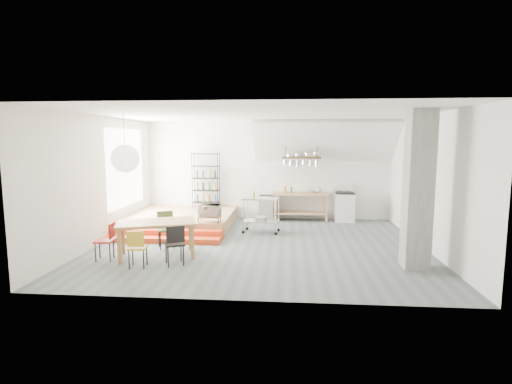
# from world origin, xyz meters

# --- Properties ---
(floor) EXTENTS (8.00, 8.00, 0.00)m
(floor) POSITION_xyz_m (0.00, 0.00, 0.00)
(floor) COLOR #535E60
(floor) RESTS_ON ground
(wall_back) EXTENTS (8.00, 0.04, 3.20)m
(wall_back) POSITION_xyz_m (0.00, 3.50, 1.60)
(wall_back) COLOR silver
(wall_back) RESTS_ON ground
(wall_left) EXTENTS (0.04, 7.00, 3.20)m
(wall_left) POSITION_xyz_m (-4.00, 0.00, 1.60)
(wall_left) COLOR silver
(wall_left) RESTS_ON ground
(wall_right) EXTENTS (0.04, 7.00, 3.20)m
(wall_right) POSITION_xyz_m (4.00, 0.00, 1.60)
(wall_right) COLOR silver
(wall_right) RESTS_ON ground
(ceiling) EXTENTS (8.00, 7.00, 0.02)m
(ceiling) POSITION_xyz_m (0.00, 0.00, 3.20)
(ceiling) COLOR white
(ceiling) RESTS_ON wall_back
(slope_ceiling) EXTENTS (4.40, 1.44, 1.32)m
(slope_ceiling) POSITION_xyz_m (1.80, 2.90, 2.55)
(slope_ceiling) COLOR white
(slope_ceiling) RESTS_ON wall_back
(window_pane) EXTENTS (0.02, 2.50, 2.20)m
(window_pane) POSITION_xyz_m (-3.98, 1.50, 1.80)
(window_pane) COLOR white
(window_pane) RESTS_ON wall_left
(platform) EXTENTS (3.00, 3.00, 0.40)m
(platform) POSITION_xyz_m (-2.50, 2.00, 0.20)
(platform) COLOR #986C4C
(platform) RESTS_ON ground
(step_lower) EXTENTS (3.00, 0.35, 0.13)m
(step_lower) POSITION_xyz_m (-2.50, 0.05, 0.07)
(step_lower) COLOR #EB441B
(step_lower) RESTS_ON ground
(step_upper) EXTENTS (3.00, 0.35, 0.27)m
(step_upper) POSITION_xyz_m (-2.50, 0.40, 0.13)
(step_upper) COLOR #EB441B
(step_upper) RESTS_ON ground
(concrete_column) EXTENTS (0.50, 0.50, 3.20)m
(concrete_column) POSITION_xyz_m (3.30, -1.50, 1.60)
(concrete_column) COLOR slate
(concrete_column) RESTS_ON ground
(kitchen_counter) EXTENTS (1.80, 0.60, 0.91)m
(kitchen_counter) POSITION_xyz_m (1.10, 3.15, 0.63)
(kitchen_counter) COLOR #986C4C
(kitchen_counter) RESTS_ON ground
(stove) EXTENTS (0.60, 0.60, 1.18)m
(stove) POSITION_xyz_m (2.50, 3.16, 0.48)
(stove) COLOR white
(stove) RESTS_ON ground
(pot_rack) EXTENTS (1.20, 0.50, 1.43)m
(pot_rack) POSITION_xyz_m (1.13, 2.92, 1.98)
(pot_rack) COLOR #3E2A19
(pot_rack) RESTS_ON ceiling
(wire_shelving) EXTENTS (0.88, 0.38, 1.80)m
(wire_shelving) POSITION_xyz_m (-2.00, 3.20, 1.33)
(wire_shelving) COLOR black
(wire_shelving) RESTS_ON platform
(microwave_shelf) EXTENTS (0.60, 0.40, 0.16)m
(microwave_shelf) POSITION_xyz_m (-1.40, 0.75, 0.55)
(microwave_shelf) COLOR #986C4C
(microwave_shelf) RESTS_ON platform
(paper_lantern) EXTENTS (0.60, 0.60, 0.60)m
(paper_lantern) POSITION_xyz_m (-2.78, -1.37, 2.20)
(paper_lantern) COLOR white
(paper_lantern) RESTS_ON ceiling
(dining_table) EXTENTS (1.90, 1.42, 0.80)m
(dining_table) POSITION_xyz_m (-2.21, -1.18, 0.72)
(dining_table) COLOR olive
(dining_table) RESTS_ON ground
(chair_mustard) EXTENTS (0.41, 0.41, 0.79)m
(chair_mustard) POSITION_xyz_m (-2.35, -2.01, 0.47)
(chair_mustard) COLOR gold
(chair_mustard) RESTS_ON ground
(chair_black) EXTENTS (0.52, 0.52, 0.86)m
(chair_black) POSITION_xyz_m (-1.62, -1.79, 0.51)
(chair_black) COLOR black
(chair_black) RESTS_ON ground
(chair_olive) EXTENTS (0.53, 0.53, 0.88)m
(chair_olive) POSITION_xyz_m (-2.25, -0.40, 0.52)
(chair_olive) COLOR #505F2D
(chair_olive) RESTS_ON ground
(chair_red) EXTENTS (0.43, 0.43, 0.82)m
(chair_red) POSITION_xyz_m (-3.20, -1.51, 0.49)
(chair_red) COLOR #A72217
(chair_red) RESTS_ON ground
(rolling_cart) EXTENTS (1.07, 0.69, 0.99)m
(rolling_cart) POSITION_xyz_m (-0.05, 1.35, 0.64)
(rolling_cart) COLOR silver
(rolling_cart) RESTS_ON ground
(mini_fridge) EXTENTS (0.47, 0.47, 0.80)m
(mini_fridge) POSITION_xyz_m (0.00, 3.20, 0.40)
(mini_fridge) COLOR black
(mini_fridge) RESTS_ON ground
(microwave) EXTENTS (0.59, 0.42, 0.31)m
(microwave) POSITION_xyz_m (-1.40, 0.75, 0.72)
(microwave) COLOR beige
(microwave) RESTS_ON microwave_shelf
(bowl) EXTENTS (0.25, 0.25, 0.05)m
(bowl) POSITION_xyz_m (1.51, 3.10, 0.94)
(bowl) COLOR silver
(bowl) RESTS_ON kitchen_counter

